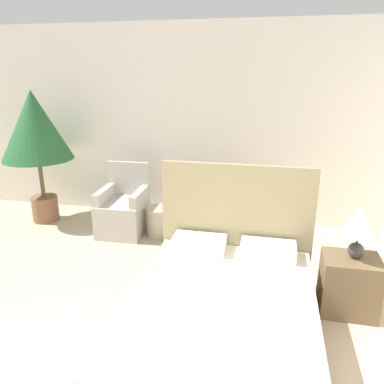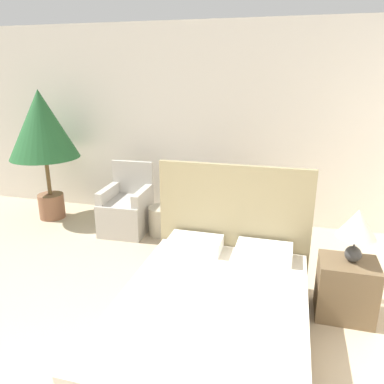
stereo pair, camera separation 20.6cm
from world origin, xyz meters
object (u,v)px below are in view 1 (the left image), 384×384
object	(u,v)px
nightstand	(349,285)
table_lamp	(360,223)
armchair_near_window_right	(197,218)
bed	(222,314)
armchair_near_window_left	(123,212)
potted_palm	(35,130)
side_table	(160,221)

from	to	relation	value
nightstand	table_lamp	xyz separation A→B (m)	(0.02, 0.02, 0.63)
table_lamp	armchair_near_window_right	bearing A→B (deg)	144.00
bed	armchair_near_window_right	bearing A→B (deg)	107.46
armchair_near_window_left	potted_palm	distance (m)	1.76
bed	potted_palm	bearing A→B (deg)	144.91
bed	armchair_near_window_right	xyz separation A→B (m)	(-0.63, 1.99, 0.03)
armchair_near_window_left	bed	bearing A→B (deg)	-52.07
armchair_near_window_left	armchair_near_window_right	size ratio (longest dim) A/B	1.00
armchair_near_window_right	side_table	distance (m)	0.55
armchair_near_window_left	potted_palm	world-z (taller)	potted_palm
potted_palm	table_lamp	bearing A→B (deg)	-18.96
nightstand	table_lamp	size ratio (longest dim) A/B	1.13
table_lamp	side_table	distance (m)	2.74
potted_palm	table_lamp	xyz separation A→B (m)	(4.20, -1.44, -0.49)
armchair_near_window_right	nightstand	size ratio (longest dim) A/B	1.71
bed	potted_palm	world-z (taller)	potted_palm
table_lamp	bed	bearing A→B (deg)	-148.22
potted_palm	armchair_near_window_right	bearing A→B (deg)	-3.76
nightstand	side_table	size ratio (longest dim) A/B	1.40
armchair_near_window_right	table_lamp	bearing A→B (deg)	-29.86
potted_palm	side_table	world-z (taller)	potted_palm
table_lamp	nightstand	bearing A→B (deg)	-140.35
bed	armchair_near_window_right	world-z (taller)	bed
bed	armchair_near_window_left	bearing A→B (deg)	130.46
armchair_near_window_left	side_table	world-z (taller)	armchair_near_window_left
bed	armchair_near_window_right	size ratio (longest dim) A/B	2.18
bed	table_lamp	size ratio (longest dim) A/B	4.20
armchair_near_window_left	table_lamp	world-z (taller)	table_lamp
bed	armchair_near_window_left	world-z (taller)	bed
bed	nightstand	world-z (taller)	bed
bed	table_lamp	world-z (taller)	bed
armchair_near_window_right	side_table	size ratio (longest dim) A/B	2.39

